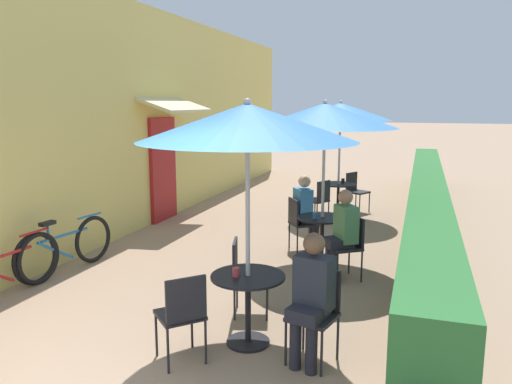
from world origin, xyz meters
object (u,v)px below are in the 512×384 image
Objects in this scene: seated_patron_mid_left at (306,209)px; cafe_chair_far_left at (319,198)px; coffee_cup_near at (236,272)px; patio_umbrella_mid at (325,116)px; seated_patron_mid_right at (342,231)px; coffee_cup_far at (343,181)px; patio_table_near at (248,295)px; cafe_chair_near_back at (182,311)px; seated_patron_near_left at (311,294)px; cafe_chair_mid_left at (299,220)px; bicycle_second at (66,247)px; patio_table_far at (338,193)px; cafe_chair_near_right at (245,271)px; bicycle_leaning at (5,269)px; cafe_chair_mid_right at (349,242)px; cafe_chair_far_right at (355,189)px; patio_umbrella_near at (247,123)px; patio_table_mid at (322,231)px; coffee_cup_mid at (315,216)px; cafe_chair_near_left at (316,307)px; patio_umbrella_far at (341,112)px.

seated_patron_mid_left is 1.44× the size of cafe_chair_far_left.
patio_umbrella_mid is at bearing 83.58° from coffee_cup_near.
seated_patron_mid_right is 3.96m from coffee_cup_far.
patio_table_near is at bearing 34.63° from coffee_cup_near.
seated_patron_near_left is at bearing -28.26° from cafe_chair_near_back.
bicycle_second is at bearing -89.92° from cafe_chair_mid_left.
patio_table_far is at bearing -69.28° from seated_patron_near_left.
bicycle_leaning is (-2.97, -0.49, -0.15)m from cafe_chair_near_right.
cafe_chair_mid_left and cafe_chair_far_left have the same top height.
patio_table_far is 8.24× the size of coffee_cup_far.
seated_patron_near_left reaches higher than bicycle_second.
coffee_cup_near reaches higher than patio_table_far.
seated_patron_mid_right is at bearing 90.00° from cafe_chair_mid_right.
cafe_chair_mid_right and cafe_chair_far_right have the same top height.
patio_umbrella_near is at bearing 26.76° from cafe_chair_far_right.
patio_umbrella_near reaches higher than bicycle_leaning.
patio_umbrella_near is 3.29× the size of patio_table_mid.
cafe_chair_far_right is at bearing 38.60° from cafe_chair_near_back.
seated_patron_mid_left is 1.69× the size of patio_table_far.
patio_table_near is at bearing -90.16° from coffee_cup_far.
cafe_chair_far_left is at bearing -113.00° from coffee_cup_far.
seated_patron_mid_left is 13.89× the size of coffee_cup_mid.
seated_patron_mid_left and seated_patron_mid_right have the same top height.
coffee_cup_near is 3.36m from cafe_chair_mid_left.
cafe_chair_near_left reaches higher than coffee_cup_mid.
patio_table_far is at bearing -25.72° from seated_patron_mid_right.
coffee_cup_far is at bearing 89.84° from patio_umbrella_near.
seated_patron_near_left is at bearing -83.95° from coffee_cup_far.
cafe_chair_mid_left is at bearing 94.52° from patio_umbrella_near.
patio_table_mid is 2.57m from cafe_chair_far_left.
cafe_chair_mid_left is 1.98m from cafe_chair_far_left.
coffee_cup_near is 0.04× the size of patio_umbrella_far.
coffee_cup_mid is 0.12× the size of patio_table_far.
patio_table_mid is at bearing 6.14° from cafe_chair_mid_left.
cafe_chair_far_left reaches higher than coffee_cup_near.
patio_umbrella_mid reaches higher than bicycle_second.
cafe_chair_mid_left and cafe_chair_mid_right have the same top height.
cafe_chair_far_right is at bearing 136.14° from cafe_chair_mid_left.
coffee_cup_far is at bearing 64.66° from bicycle_second.
patio_umbrella_far is (-0.05, 5.91, 1.70)m from patio_table_near.
cafe_chair_far_left is at bearing 102.22° from patio_umbrella_mid.
cafe_chair_near_right is 1.00× the size of cafe_chair_far_right.
cafe_chair_far_right is at bearing 88.07° from patio_umbrella_near.
patio_table_near is at bearing -32.69° from seated_patron_mid_left.
patio_umbrella_far reaches higher than patio_table_near.
coffee_cup_mid is (0.39, -0.67, 0.25)m from cafe_chair_mid_left.
patio_umbrella_far is 1.39× the size of bicycle_second.
patio_table_mid is at bearing -139.09° from cafe_chair_far_left.
seated_patron_mid_right is (0.87, 1.48, 0.17)m from cafe_chair_near_right.
bicycle_second is (-3.38, -5.38, -0.15)m from cafe_chair_far_right.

